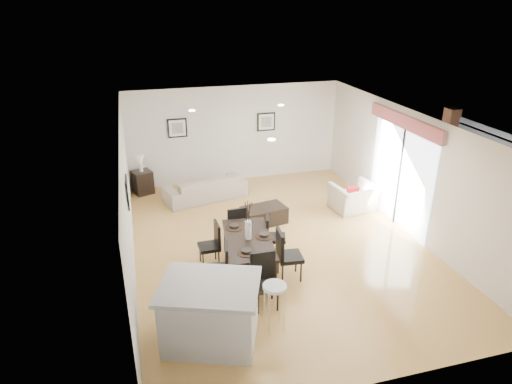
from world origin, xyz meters
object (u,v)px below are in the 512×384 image
object	(u,v)px
dining_chair_wfar	(213,242)
bar_stool	(275,292)
armchair	(354,197)
dining_chair_foot	(236,224)
sofa	(205,187)
dining_chair_wnear	(222,265)
dining_chair_enear	(285,252)
side_table	(143,182)
dining_chair_efar	(272,234)
dining_table	(248,242)
kitchen_island	(210,313)
coffee_table	(264,215)
dining_chair_head	(264,277)

from	to	relation	value
dining_chair_wfar	bar_stool	xyz separation A→B (m)	(0.58, -2.16, 0.21)
armchair	dining_chair_foot	xyz separation A→B (m)	(-3.21, -0.91, 0.17)
sofa	dining_chair_wnear	xyz separation A→B (m)	(-0.39, -4.10, 0.19)
dining_chair_enear	side_table	size ratio (longest dim) A/B	1.60
dining_chair_foot	bar_stool	xyz separation A→B (m)	(-0.03, -2.80, 0.21)
sofa	dining_chair_efar	size ratio (longest dim) A/B	2.41
dining_chair_efar	dining_chair_wfar	bearing A→B (deg)	107.37
dining_chair_wnear	side_table	bearing A→B (deg)	-155.49
dining_table	dining_chair_foot	bearing A→B (deg)	96.73
sofa	dining_chair_foot	size ratio (longest dim) A/B	2.38
dining_chair_enear	dining_chair_wfar	bearing A→B (deg)	59.64
armchair	kitchen_island	world-z (taller)	kitchen_island
coffee_table	dining_chair_head	bearing A→B (deg)	-117.62
dining_table	dining_chair_head	xyz separation A→B (m)	(0.00, -1.06, -0.10)
bar_stool	dining_chair_enear	bearing A→B (deg)	64.38
bar_stool	kitchen_island	bearing A→B (deg)	180.00
dining_chair_efar	coffee_table	world-z (taller)	dining_chair_efar
dining_chair_foot	dining_chair_enear	bearing A→B (deg)	109.50
side_table	sofa	bearing A→B (deg)	-27.56
bar_stool	dining_chair_wfar	bearing A→B (deg)	105.01
coffee_table	dining_chair_wnear	bearing A→B (deg)	-133.60
sofa	dining_chair_wfar	xyz separation A→B (m)	(-0.39, -3.22, 0.19)
dining_chair_head	dining_chair_foot	xyz separation A→B (m)	(0.00, 2.12, -0.04)
dining_chair_foot	coffee_table	distance (m)	1.23
coffee_table	dining_chair_foot	bearing A→B (deg)	-147.62
dining_table	dining_chair_enear	xyz separation A→B (m)	(0.60, -0.42, -0.08)
dining_chair_head	dining_chair_enear	bearing A→B (deg)	48.23
dining_chair_wfar	side_table	xyz separation A→B (m)	(-1.17, 4.04, -0.18)
dining_chair_enear	dining_chair_foot	xyz separation A→B (m)	(-0.60, 1.49, -0.06)
dining_chair_efar	coffee_table	xyz separation A→B (m)	(0.26, 1.44, -0.29)
armchair	coffee_table	size ratio (longest dim) A/B	1.03
dining_chair_wfar	kitchen_island	xyz separation A→B (m)	(-0.43, -2.16, 0.02)
armchair	dining_chair_head	size ratio (longest dim) A/B	1.06
coffee_table	dining_chair_efar	bearing A→B (deg)	-111.33
dining_chair_foot	bar_stool	size ratio (longest dim) A/B	1.08
dining_table	coffee_table	size ratio (longest dim) A/B	1.81
sofa	coffee_table	bearing A→B (deg)	107.47
coffee_table	side_table	bearing A→B (deg)	124.54
coffee_table	kitchen_island	size ratio (longest dim) A/B	0.56
armchair	dining_table	world-z (taller)	dining_table
dining_chair_wnear	armchair	bearing A→B (deg)	133.45
dining_chair_head	coffee_table	xyz separation A→B (m)	(0.87, 2.95, -0.34)
armchair	dining_chair_head	xyz separation A→B (m)	(-3.21, -3.04, 0.21)
dining_chair_enear	armchair	bearing A→B (deg)	-42.61
dining_chair_enear	dining_chair_head	size ratio (longest dim) A/B	1.03
dining_chair_wfar	dining_chair_head	distance (m)	1.61
dining_chair_wnear	dining_chair_foot	distance (m)	1.63
sofa	coffee_table	size ratio (longest dim) A/B	2.13
dining_chair_wnear	dining_table	bearing A→B (deg)	137.10
dining_chair_foot	dining_chair_wfar	bearing A→B (deg)	43.70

